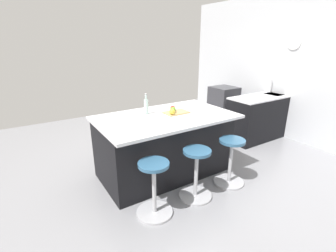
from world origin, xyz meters
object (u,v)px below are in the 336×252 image
object	(u,v)px
stool_by_window	(230,163)
kitchen_island	(165,144)
cutting_board	(176,112)
apple_yellow	(172,112)
apple_green	(173,110)
water_bottle	(146,106)
stool_middle	(196,175)
stool_near_camera	(154,190)
oven_range	(223,104)
apple_red	(173,108)

from	to	relation	value
stool_by_window	kitchen_island	bearing A→B (deg)	-51.09
cutting_board	apple_yellow	distance (m)	0.16
apple_green	water_bottle	bearing A→B (deg)	-31.04
stool_middle	apple_green	bearing A→B (deg)	-100.56
stool_near_camera	apple_green	bearing A→B (deg)	-135.18
oven_range	stool_near_camera	xyz separation A→B (m)	(3.32, 2.24, -0.11)
oven_range	cutting_board	size ratio (longest dim) A/B	2.44
stool_by_window	apple_green	xyz separation A→B (m)	(0.48, -0.76, 0.68)
kitchen_island	cutting_board	size ratio (longest dim) A/B	5.52
apple_green	water_bottle	world-z (taller)	water_bottle
apple_green	apple_yellow	size ratio (longest dim) A/B	1.04
stool_middle	cutting_board	world-z (taller)	cutting_board
oven_range	cutting_board	world-z (taller)	cutting_board
stool_by_window	stool_middle	world-z (taller)	same
oven_range	water_bottle	world-z (taller)	water_bottle
stool_near_camera	stool_middle	bearing A→B (deg)	180.00
apple_yellow	cutting_board	bearing A→B (deg)	-148.11
stool_by_window	cutting_board	distance (m)	1.08
stool_by_window	apple_red	xyz separation A→B (m)	(0.44, -0.84, 0.68)
water_bottle	cutting_board	bearing A→B (deg)	153.36
oven_range	kitchen_island	size ratio (longest dim) A/B	0.44
kitchen_island	apple_red	bearing A→B (deg)	-161.33
oven_range	stool_middle	size ratio (longest dim) A/B	1.27
water_bottle	apple_green	bearing A→B (deg)	148.96
oven_range	stool_by_window	distance (m)	3.05
oven_range	apple_yellow	world-z (taller)	apple_yellow
stool_middle	water_bottle	xyz separation A→B (m)	(0.20, -0.97, 0.74)
stool_near_camera	apple_red	size ratio (longest dim) A/B	8.68
stool_middle	water_bottle	world-z (taller)	water_bottle
stool_by_window	apple_yellow	size ratio (longest dim) A/B	8.41
oven_range	stool_near_camera	distance (m)	4.01
oven_range	stool_near_camera	world-z (taller)	oven_range
kitchen_island	apple_yellow	distance (m)	0.54
oven_range	water_bottle	xyz separation A→B (m)	(2.89, 1.27, 0.63)
cutting_board	water_bottle	size ratio (longest dim) A/B	1.15
kitchen_island	apple_yellow	size ratio (longest dim) A/B	24.30
stool_middle	kitchen_island	bearing A→B (deg)	-90.00
stool_middle	cutting_board	size ratio (longest dim) A/B	1.91
stool_middle	apple_red	bearing A→B (deg)	-102.75
stool_near_camera	cutting_board	xyz separation A→B (m)	(-0.83, -0.77, 0.63)
stool_by_window	apple_green	size ratio (longest dim) A/B	8.13
stool_middle	stool_near_camera	world-z (taller)	same
kitchen_island	stool_middle	distance (m)	0.79
water_bottle	oven_range	bearing A→B (deg)	-156.32
stool_by_window	apple_green	bearing A→B (deg)	-57.64
water_bottle	kitchen_island	bearing A→B (deg)	135.74
water_bottle	stool_by_window	bearing A→B (deg)	130.39
water_bottle	stool_middle	bearing A→B (deg)	101.54
oven_range	apple_green	xyz separation A→B (m)	(2.55, 1.47, 0.57)
kitchen_island	water_bottle	world-z (taller)	water_bottle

